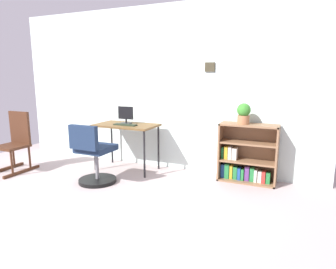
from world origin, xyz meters
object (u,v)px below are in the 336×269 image
(office_chair, at_px, (94,158))
(desk, at_px, (126,128))
(keyboard, at_px, (125,125))
(bookshelf_low, at_px, (246,156))
(rocking_chair, at_px, (15,142))
(potted_plant_on_shelf, at_px, (244,113))
(monitor, at_px, (126,116))

(office_chair, bearing_deg, desk, 84.42)
(keyboard, distance_m, bookshelf_low, 1.84)
(bookshelf_low, bearing_deg, office_chair, -152.98)
(rocking_chair, distance_m, bookshelf_low, 3.51)
(office_chair, distance_m, potted_plant_on_shelf, 2.13)
(desk, relative_size, office_chair, 1.14)
(monitor, distance_m, rocking_chair, 1.76)
(office_chair, distance_m, bookshelf_low, 2.11)
(bookshelf_low, xyz_separation_m, potted_plant_on_shelf, (-0.06, -0.05, 0.61))
(monitor, distance_m, potted_plant_on_shelf, 1.80)
(bookshelf_low, distance_m, potted_plant_on_shelf, 0.61)
(bookshelf_low, height_order, potted_plant_on_shelf, potted_plant_on_shelf)
(rocking_chair, bearing_deg, potted_plant_on_shelf, 15.46)
(desk, bearing_deg, potted_plant_on_shelf, 5.81)
(desk, relative_size, rocking_chair, 1.04)
(monitor, height_order, potted_plant_on_shelf, potted_plant_on_shelf)
(desk, bearing_deg, bookshelf_low, 7.22)
(desk, xyz_separation_m, bookshelf_low, (1.81, 0.23, -0.30))
(bookshelf_low, bearing_deg, rocking_chair, -163.98)
(desk, height_order, rocking_chair, rocking_chair)
(monitor, height_order, rocking_chair, monitor)
(keyboard, relative_size, potted_plant_on_shelf, 1.30)
(office_chair, xyz_separation_m, rocking_chair, (-1.49, -0.01, 0.09))
(rocking_chair, bearing_deg, monitor, 27.66)
(keyboard, relative_size, rocking_chair, 0.40)
(office_chair, relative_size, bookshelf_low, 1.03)
(monitor, xyz_separation_m, bookshelf_low, (1.85, 0.17, -0.49))
(desk, height_order, potted_plant_on_shelf, potted_plant_on_shelf)
(office_chair, xyz_separation_m, bookshelf_low, (1.88, 0.96, -0.01))
(monitor, bearing_deg, bookshelf_low, 5.29)
(desk, bearing_deg, office_chair, -95.58)
(desk, xyz_separation_m, potted_plant_on_shelf, (1.75, 0.18, 0.30))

